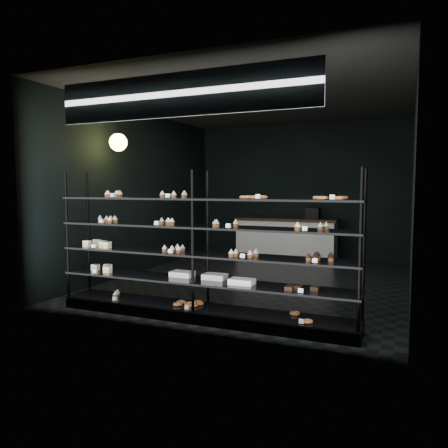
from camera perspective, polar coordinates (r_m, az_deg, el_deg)
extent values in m
cube|color=black|center=(7.98, 4.57, -7.44)|extent=(5.00, 6.00, 0.01)
cube|color=black|center=(7.94, 4.73, 15.68)|extent=(5.00, 6.00, 0.01)
cube|color=black|center=(10.69, 9.73, 4.23)|extent=(5.00, 0.01, 3.20)
cube|color=black|center=(5.04, -6.18, 3.68)|extent=(5.00, 0.01, 3.20)
cube|color=black|center=(8.91, -10.85, 4.11)|extent=(0.01, 6.00, 3.20)
cube|color=black|center=(7.40, 23.39, 3.67)|extent=(0.01, 6.00, 3.20)
cube|color=black|center=(5.75, -3.05, -11.73)|extent=(4.00, 0.50, 0.12)
cylinder|color=black|center=(6.50, -19.80, -1.76)|extent=(0.04, 0.04, 1.85)
cylinder|color=black|center=(6.82, -17.29, -1.39)|extent=(0.04, 0.04, 1.85)
cylinder|color=black|center=(5.36, -4.13, -2.83)|extent=(0.04, 0.04, 1.85)
cylinder|color=black|center=(5.75, -2.13, -2.30)|extent=(0.04, 0.04, 1.85)
cylinder|color=black|center=(4.81, 17.33, -3.93)|extent=(0.04, 0.04, 1.85)
cylinder|color=black|center=(5.24, 17.81, -3.23)|extent=(0.04, 0.04, 1.85)
cube|color=black|center=(5.73, -3.05, -10.87)|extent=(4.00, 0.50, 0.03)
cube|color=black|center=(5.64, -3.07, -7.45)|extent=(4.00, 0.50, 0.02)
cube|color=black|center=(5.58, -3.09, -3.93)|extent=(4.00, 0.50, 0.02)
cube|color=black|center=(5.53, -3.10, -0.35)|extent=(4.00, 0.50, 0.02)
cube|color=black|center=(5.51, -3.12, 3.28)|extent=(4.00, 0.50, 0.02)
cube|color=white|center=(6.00, -14.44, 3.62)|extent=(0.06, 0.04, 0.06)
cube|color=white|center=(5.54, -7.62, 3.64)|extent=(0.06, 0.04, 0.06)
cube|color=white|center=(5.03, 4.56, 3.55)|extent=(0.05, 0.04, 0.06)
cube|color=white|center=(4.84, 13.61, 3.38)|extent=(0.06, 0.04, 0.06)
cube|color=white|center=(6.16, -15.97, 0.35)|extent=(0.06, 0.04, 0.06)
cube|color=white|center=(5.64, -8.97, 0.08)|extent=(0.05, 0.04, 0.06)
cube|color=white|center=(5.20, 0.08, -0.26)|extent=(0.06, 0.04, 0.06)
cube|color=white|center=(4.90, 10.79, -0.65)|extent=(0.06, 0.04, 0.06)
cube|color=white|center=(6.25, -16.61, -2.83)|extent=(0.06, 0.04, 0.06)
cube|color=white|center=(5.59, -7.41, -3.55)|extent=(0.06, 0.04, 0.06)
cube|color=white|center=(5.16, 2.27, -4.21)|extent=(0.05, 0.04, 0.06)
cube|color=white|center=(4.92, 12.24, -4.77)|extent=(0.06, 0.04, 0.06)
cube|color=white|center=(6.30, -16.46, -5.99)|extent=(0.06, 0.04, 0.06)
cube|color=white|center=(5.03, 9.97, -8.60)|extent=(0.06, 0.04, 0.06)
cube|color=white|center=(6.17, -13.89, -9.49)|extent=(0.06, 0.04, 0.06)
cube|color=white|center=(5.60, -4.65, -10.85)|extent=(0.05, 0.04, 0.06)
cube|color=white|center=(5.12, 9.70, -12.39)|extent=(0.06, 0.04, 0.06)
cube|color=#0C143C|center=(5.21, -5.85, 16.44)|extent=(3.20, 0.04, 0.45)
cube|color=white|center=(5.20, -5.96, 16.47)|extent=(3.30, 0.02, 0.50)
cylinder|color=black|center=(7.72, -13.71, 13.56)|extent=(0.01, 0.01, 0.58)
sphere|color=#F8D556|center=(7.66, -13.64, 10.32)|extent=(0.29, 0.29, 0.29)
cube|color=silver|center=(10.31, 8.12, -2.12)|extent=(2.28, 0.60, 0.92)
cube|color=black|center=(10.27, 8.15, 0.60)|extent=(2.38, 0.65, 0.06)
cube|color=black|center=(10.12, 11.54, 1.37)|extent=(0.30, 0.30, 0.25)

